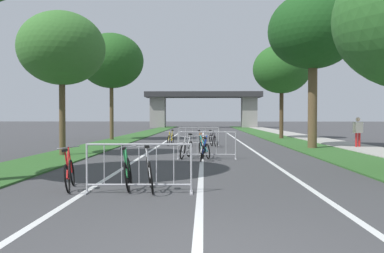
{
  "coord_description": "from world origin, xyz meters",
  "views": [
    {
      "loc": [
        0.08,
        -4.44,
        1.6
      ],
      "look_at": [
        -0.95,
        30.54,
        0.8
      ],
      "focal_mm": 37.8,
      "sensor_mm": 36.0,
      "label": 1
    }
  ],
  "objects": [
    {
      "name": "tree_right_pine_near",
      "position": [
        5.59,
        16.22,
        5.94
      ],
      "size": [
        4.52,
        4.52,
        7.91
      ],
      "color": "brown",
      "rests_on": "ground"
    },
    {
      "name": "bicycle_green_7",
      "position": [
        -1.63,
        4.56,
        0.37
      ],
      "size": [
        0.57,
        1.69,
        0.95
      ],
      "rotation": [
        0.0,
        0.0,
        0.13
      ],
      "color": "black",
      "rests_on": "ground"
    },
    {
      "name": "overpass_bridge",
      "position": [
        0.0,
        58.59,
        3.89
      ],
      "size": [
        17.98,
        4.39,
        5.53
      ],
      "color": "#2D2D30",
      "rests_on": "ground"
    },
    {
      "name": "pedestrian_with_backpack",
      "position": [
        8.02,
        16.58,
        0.97
      ],
      "size": [
        0.57,
        0.36,
        1.6
      ],
      "rotation": [
        0.0,
        0.0,
        0.25
      ],
      "color": "#B21E1E",
      "rests_on": "ground"
    },
    {
      "name": "lane_stripe_center",
      "position": [
        0.0,
        20.51,
        0.0
      ],
      "size": [
        0.14,
        41.02,
        0.01
      ],
      "primitive_type": "cube",
      "color": "silver",
      "rests_on": "ground"
    },
    {
      "name": "bicycle_teal_6",
      "position": [
        0.09,
        11.39,
        0.35
      ],
      "size": [
        0.64,
        1.61,
        0.9
      ],
      "rotation": [
        0.0,
        0.0,
        0.25
      ],
      "color": "black",
      "rests_on": "ground"
    },
    {
      "name": "bicycle_white_5",
      "position": [
        -0.6,
        11.36,
        0.36
      ],
      "size": [
        0.52,
        1.66,
        0.96
      ],
      "rotation": [
        0.0,
        0.0,
        2.91
      ],
      "color": "black",
      "rests_on": "ground"
    },
    {
      "name": "lane_stripe_left_lane",
      "position": [
        -2.45,
        20.51,
        0.0
      ],
      "size": [
        0.14,
        41.02,
        0.01
      ],
      "primitive_type": "cube",
      "color": "silver",
      "rests_on": "ground"
    },
    {
      "name": "tree_left_pine_far",
      "position": [
        -6.38,
        23.63,
        5.53
      ],
      "size": [
        4.48,
        4.48,
        7.45
      ],
      "color": "brown",
      "rests_on": "ground"
    },
    {
      "name": "bicycle_silver_2",
      "position": [
        -1.11,
        4.34,
        0.39
      ],
      "size": [
        0.57,
        1.71,
        1.01
      ],
      "rotation": [
        0.0,
        0.0,
        0.18
      ],
      "color": "black",
      "rests_on": "ground"
    },
    {
      "name": "tree_right_cypress_far",
      "position": [
        5.81,
        25.57,
        5.15
      ],
      "size": [
        4.22,
        4.22,
        6.96
      ],
      "color": "#4C3823",
      "rests_on": "ground"
    },
    {
      "name": "crowd_barrier_nearest",
      "position": [
        -1.28,
        3.98,
        0.52
      ],
      "size": [
        2.27,
        0.51,
        1.05
      ],
      "rotation": [
        0.0,
        0.0,
        0.03
      ],
      "color": "#ADADB2",
      "rests_on": "ground"
    },
    {
      "name": "grass_verge_right",
      "position": [
        5.67,
        29.0,
        0.03
      ],
      "size": [
        2.42,
        70.9,
        0.05
      ],
      "primitive_type": "cube",
      "color": "#2D5B26",
      "rests_on": "ground"
    },
    {
      "name": "tree_left_maple_mid",
      "position": [
        -5.77,
        12.07,
        4.43
      ],
      "size": [
        3.54,
        3.54,
        5.95
      ],
      "color": "brown",
      "rests_on": "ground"
    },
    {
      "name": "sidewalk_path_right",
      "position": [
        8.02,
        29.0,
        0.04
      ],
      "size": [
        2.28,
        70.9,
        0.08
      ],
      "primitive_type": "cube",
      "color": "#9E9B93",
      "rests_on": "ground"
    },
    {
      "name": "bicycle_red_8",
      "position": [
        -2.9,
        4.39,
        0.36
      ],
      "size": [
        0.63,
        1.56,
        0.94
      ],
      "rotation": [
        0.0,
        0.0,
        0.21
      ],
      "color": "black",
      "rests_on": "ground"
    },
    {
      "name": "bicycle_blue_1",
      "position": [
        0.06,
        10.47,
        0.35
      ],
      "size": [
        0.52,
        1.62,
        0.95
      ],
      "rotation": [
        0.0,
        0.0,
        -0.07
      ],
      "color": "black",
      "rests_on": "ground"
    },
    {
      "name": "crowd_barrier_second",
      "position": [
        0.19,
        10.95,
        0.52
      ],
      "size": [
        2.26,
        0.47,
        1.05
      ],
      "rotation": [
        0.0,
        0.0,
        -0.01
      ],
      "color": "#ADADB2",
      "rests_on": "ground"
    },
    {
      "name": "lane_stripe_right_lane",
      "position": [
        2.45,
        20.51,
        0.0
      ],
      "size": [
        0.14,
        41.02,
        0.01
      ],
      "primitive_type": "cube",
      "color": "silver",
      "rests_on": "ground"
    },
    {
      "name": "grass_verge_left",
      "position": [
        -5.67,
        29.0,
        0.03
      ],
      "size": [
        2.42,
        70.9,
        0.05
      ],
      "primitive_type": "cube",
      "color": "#2D5B26",
      "rests_on": "ground"
    },
    {
      "name": "bicycle_black_4",
      "position": [
        0.58,
        17.47,
        0.36
      ],
      "size": [
        0.52,
        1.61,
        0.93
      ],
      "rotation": [
        0.0,
        0.0,
        3.37
      ],
      "color": "black",
      "rests_on": "ground"
    },
    {
      "name": "bicycle_yellow_0",
      "position": [
        -1.81,
        18.51,
        0.35
      ],
      "size": [
        0.51,
        1.68,
        0.89
      ],
      "rotation": [
        0.0,
        0.0,
        3.01
      ],
      "color": "black",
      "rests_on": "ground"
    },
    {
      "name": "bicycle_orange_3",
      "position": [
        -0.05,
        17.51,
        0.36
      ],
      "size": [
        0.46,
        1.7,
        0.9
      ],
      "rotation": [
        0.0,
        0.0,
        3.29
      ],
      "color": "black",
      "rests_on": "ground"
    },
    {
      "name": "crowd_barrier_third",
      "position": [
        -0.2,
        17.93,
        0.52
      ],
      "size": [
        2.27,
        0.54,
        1.05
      ],
      "rotation": [
        0.0,
        0.0,
        0.04
      ],
      "color": "#ADADB2",
      "rests_on": "ground"
    }
  ]
}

